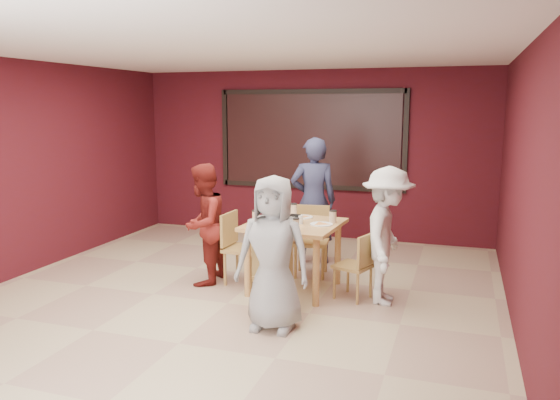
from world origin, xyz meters
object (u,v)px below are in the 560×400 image
(diner_front, at_px, (273,253))
(diner_back, at_px, (313,201))
(chair_left, at_px, (238,244))
(chair_front, at_px, (272,270))
(chair_back, at_px, (312,236))
(chair_right, at_px, (358,262))
(dining_table, at_px, (294,232))
(diner_left, at_px, (203,224))
(diner_right, at_px, (387,236))

(diner_front, bearing_deg, diner_back, 94.76)
(chair_left, bearing_deg, diner_front, -53.67)
(diner_front, relative_size, diner_back, 0.87)
(chair_front, bearing_deg, chair_left, 130.74)
(chair_back, relative_size, diner_front, 0.58)
(diner_front, bearing_deg, chair_back, 92.47)
(chair_right, relative_size, diner_back, 0.44)
(dining_table, bearing_deg, chair_front, -88.56)
(chair_front, height_order, chair_left, chair_left)
(chair_left, relative_size, diner_left, 0.59)
(chair_back, bearing_deg, diner_front, -86.49)
(dining_table, xyz_separation_m, chair_back, (0.03, 0.70, -0.21))
(dining_table, bearing_deg, chair_right, -6.31)
(chair_right, bearing_deg, chair_front, -135.29)
(dining_table, height_order, chair_right, dining_table)
(chair_left, bearing_deg, diner_left, -159.67)
(chair_front, height_order, chair_back, chair_back)
(chair_back, height_order, diner_right, diner_right)
(chair_front, height_order, diner_left, diner_left)
(chair_front, height_order, diner_right, diner_right)
(chair_front, xyz_separation_m, chair_left, (-0.77, 0.90, 0.01))
(dining_table, height_order, chair_front, dining_table)
(chair_left, bearing_deg, chair_back, 39.82)
(dining_table, distance_m, chair_right, 0.85)
(chair_left, relative_size, diner_front, 0.58)
(dining_table, bearing_deg, diner_back, 94.63)
(chair_back, height_order, diner_back, diner_back)
(chair_back, relative_size, chair_right, 1.16)
(chair_front, distance_m, diner_right, 1.36)
(diner_left, bearing_deg, chair_back, 123.85)
(diner_front, height_order, diner_right, diner_right)
(chair_right, bearing_deg, diner_left, -179.54)
(chair_front, xyz_separation_m, diner_front, (0.12, -0.32, 0.28))
(chair_back, xyz_separation_m, diner_back, (-0.13, 0.54, 0.38))
(dining_table, height_order, chair_left, dining_table)
(chair_right, height_order, diner_right, diner_right)
(chair_front, bearing_deg, diner_left, 147.51)
(diner_front, distance_m, diner_left, 1.68)
(dining_table, xyz_separation_m, chair_left, (-0.75, 0.05, -0.22))
(chair_back, bearing_deg, dining_table, -92.44)
(chair_back, distance_m, diner_right, 1.35)
(chair_left, height_order, diner_left, diner_left)
(diner_front, height_order, diner_back, diner_back)
(diner_front, xyz_separation_m, diner_right, (0.96, 1.09, 0.00))
(chair_back, distance_m, diner_front, 1.89)
(chair_back, height_order, diner_front, diner_front)
(chair_right, xyz_separation_m, diner_left, (-1.94, -0.02, 0.31))
(diner_back, bearing_deg, chair_front, 73.55)
(chair_front, distance_m, chair_back, 1.55)
(diner_right, bearing_deg, chair_right, 90.73)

